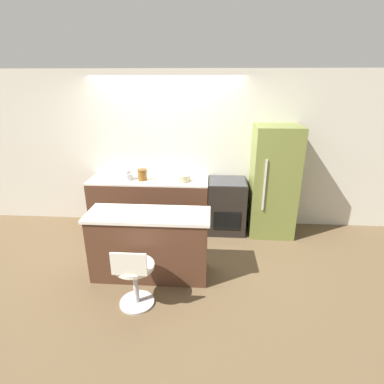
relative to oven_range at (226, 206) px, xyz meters
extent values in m
plane|color=brown|center=(-1.01, -0.32, -0.44)|extent=(14.00, 14.00, 0.00)
cube|color=beige|center=(-1.01, 0.33, 0.86)|extent=(8.00, 0.06, 2.60)
cube|color=#4C2D1E|center=(-1.30, 0.00, -0.02)|extent=(1.97, 0.59, 0.85)
cube|color=silver|center=(-1.30, 0.00, 0.42)|extent=(1.97, 0.59, 0.03)
cube|color=#9EA3A8|center=(-1.65, 0.00, 0.44)|extent=(0.44, 0.33, 0.01)
cube|color=#4C2D1E|center=(-1.04, -1.33, -0.02)|extent=(1.48, 0.52, 0.84)
cube|color=silver|center=(-1.04, -1.33, 0.42)|extent=(1.54, 0.55, 0.04)
cube|color=black|center=(0.00, 0.00, 0.00)|extent=(0.62, 0.59, 0.88)
cube|color=black|center=(0.00, -0.30, -0.14)|extent=(0.43, 0.01, 0.31)
cube|color=#333338|center=(0.00, 0.00, 0.44)|extent=(0.59, 0.56, 0.01)
cube|color=olive|center=(0.73, -0.02, 0.45)|extent=(0.70, 0.63, 1.79)
cube|color=silver|center=(0.54, -0.35, 0.49)|extent=(0.02, 0.02, 0.80)
cylinder|color=#B7B7BC|center=(-1.10, -1.91, -0.43)|extent=(0.40, 0.40, 0.02)
cylinder|color=#B7B7BC|center=(-1.10, -1.91, -0.20)|extent=(0.06, 0.06, 0.48)
cylinder|color=silver|center=(-1.10, -1.91, 0.06)|extent=(0.44, 0.44, 0.04)
cube|color=silver|center=(-1.10, -2.10, 0.21)|extent=(0.38, 0.02, 0.26)
cylinder|color=silver|center=(-1.64, -0.05, 0.50)|extent=(0.17, 0.17, 0.11)
sphere|color=silver|center=(-1.64, -0.05, 0.58)|extent=(0.09, 0.09, 0.09)
cylinder|color=#C1B28E|center=(-0.73, -0.05, 0.50)|extent=(0.25, 0.25, 0.10)
cylinder|color=brown|center=(-1.39, -0.05, 0.53)|extent=(0.15, 0.15, 0.16)
cylinder|color=brown|center=(-1.39, -0.05, 0.61)|extent=(0.16, 0.16, 0.02)
camera|label=1|loc=(-0.27, -4.66, 1.99)|focal=28.00mm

